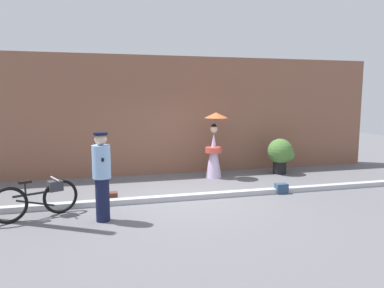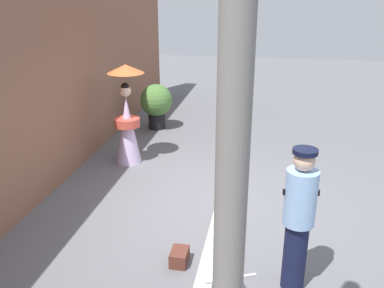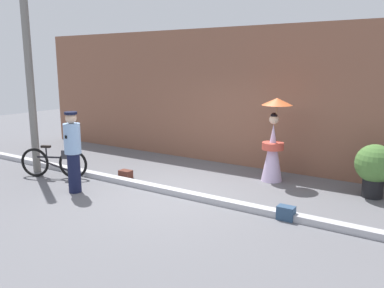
{
  "view_description": "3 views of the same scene",
  "coord_description": "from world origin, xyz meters",
  "px_view_note": "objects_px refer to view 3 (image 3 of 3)",
  "views": [
    {
      "loc": [
        -1.78,
        -7.69,
        2.33
      ],
      "look_at": [
        0.22,
        0.2,
        1.26
      ],
      "focal_mm": 33.11,
      "sensor_mm": 36.0,
      "label": 1
    },
    {
      "loc": [
        -5.87,
        -0.57,
        3.22
      ],
      "look_at": [
        0.36,
        0.59,
        0.83
      ],
      "focal_mm": 38.91,
      "sensor_mm": 36.0,
      "label": 2
    },
    {
      "loc": [
        4.49,
        -6.28,
        2.63
      ],
      "look_at": [
        0.24,
        0.34,
        1.03
      ],
      "focal_mm": 36.63,
      "sensor_mm": 36.0,
      "label": 3
    }
  ],
  "objects_px": {
    "person_with_parasol": "(273,142)",
    "backpack_spare": "(286,213)",
    "potted_plant_by_door": "(376,167)",
    "bicycle_near_officer": "(56,161)",
    "utility_pole": "(30,74)",
    "person_officer": "(73,150)",
    "backpack_on_pavement": "(125,174)"
  },
  "relations": [
    {
      "from": "person_with_parasol",
      "to": "utility_pole",
      "type": "height_order",
      "value": "utility_pole"
    },
    {
      "from": "potted_plant_by_door",
      "to": "backpack_spare",
      "type": "relative_size",
      "value": 3.7
    },
    {
      "from": "person_officer",
      "to": "backpack_spare",
      "type": "height_order",
      "value": "person_officer"
    },
    {
      "from": "utility_pole",
      "to": "backpack_on_pavement",
      "type": "bearing_deg",
      "value": 19.34
    },
    {
      "from": "bicycle_near_officer",
      "to": "utility_pole",
      "type": "height_order",
      "value": "utility_pole"
    },
    {
      "from": "bicycle_near_officer",
      "to": "backpack_on_pavement",
      "type": "distance_m",
      "value": 1.66
    },
    {
      "from": "backpack_on_pavement",
      "to": "utility_pole",
      "type": "xyz_separation_m",
      "value": [
        -2.23,
        -0.78,
        2.3
      ]
    },
    {
      "from": "potted_plant_by_door",
      "to": "utility_pole",
      "type": "distance_m",
      "value": 7.97
    },
    {
      "from": "bicycle_near_officer",
      "to": "potted_plant_by_door",
      "type": "relative_size",
      "value": 1.41
    },
    {
      "from": "potted_plant_by_door",
      "to": "utility_pole",
      "type": "bearing_deg",
      "value": -161.71
    },
    {
      "from": "person_with_parasol",
      "to": "utility_pole",
      "type": "relative_size",
      "value": 0.4
    },
    {
      "from": "potted_plant_by_door",
      "to": "backpack_on_pavement",
      "type": "xyz_separation_m",
      "value": [
        -5.15,
        -1.66,
        -0.54
      ]
    },
    {
      "from": "backpack_on_pavement",
      "to": "person_officer",
      "type": "bearing_deg",
      "value": -97.56
    },
    {
      "from": "bicycle_near_officer",
      "to": "backpack_on_pavement",
      "type": "height_order",
      "value": "bicycle_near_officer"
    },
    {
      "from": "person_with_parasol",
      "to": "backpack_spare",
      "type": "distance_m",
      "value": 2.46
    },
    {
      "from": "potted_plant_by_door",
      "to": "utility_pole",
      "type": "height_order",
      "value": "utility_pole"
    },
    {
      "from": "person_with_parasol",
      "to": "backpack_spare",
      "type": "xyz_separation_m",
      "value": [
        1.07,
        -2.08,
        -0.77
      ]
    },
    {
      "from": "potted_plant_by_door",
      "to": "backpack_spare",
      "type": "bearing_deg",
      "value": -117.62
    },
    {
      "from": "bicycle_near_officer",
      "to": "person_officer",
      "type": "height_order",
      "value": "person_officer"
    },
    {
      "from": "bicycle_near_officer",
      "to": "person_with_parasol",
      "type": "bearing_deg",
      "value": 29.88
    },
    {
      "from": "person_officer",
      "to": "backpack_on_pavement",
      "type": "relative_size",
      "value": 5.78
    },
    {
      "from": "bicycle_near_officer",
      "to": "potted_plant_by_door",
      "type": "distance_m",
      "value": 7.0
    },
    {
      "from": "person_officer",
      "to": "backpack_spare",
      "type": "distance_m",
      "value": 4.41
    },
    {
      "from": "person_officer",
      "to": "person_with_parasol",
      "type": "bearing_deg",
      "value": 43.52
    },
    {
      "from": "bicycle_near_officer",
      "to": "backpack_on_pavement",
      "type": "relative_size",
      "value": 5.21
    },
    {
      "from": "person_officer",
      "to": "utility_pole",
      "type": "height_order",
      "value": "utility_pole"
    },
    {
      "from": "person_officer",
      "to": "backpack_on_pavement",
      "type": "bearing_deg",
      "value": 82.44
    },
    {
      "from": "person_with_parasol",
      "to": "potted_plant_by_door",
      "type": "height_order",
      "value": "person_with_parasol"
    },
    {
      "from": "utility_pole",
      "to": "backpack_spare",
      "type": "bearing_deg",
      "value": 3.29
    },
    {
      "from": "bicycle_near_officer",
      "to": "utility_pole",
      "type": "bearing_deg",
      "value": 174.97
    },
    {
      "from": "backpack_spare",
      "to": "person_officer",
      "type": "bearing_deg",
      "value": -167.6
    },
    {
      "from": "person_with_parasol",
      "to": "potted_plant_by_door",
      "type": "relative_size",
      "value": 1.76
    }
  ]
}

